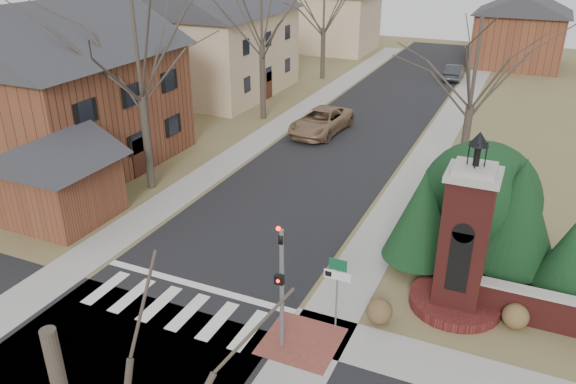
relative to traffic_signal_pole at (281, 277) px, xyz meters
The scene contains 27 objects.
ground 5.05m from the traffic_signal_pole, behind, with size 120.00×120.00×0.00m, color brown.
main_street 22.01m from the traffic_signal_pole, 101.35° to the left, with size 8.00×70.00×0.01m, color black.
cross_street 6.16m from the traffic_signal_pole, 140.28° to the right, with size 120.00×8.00×0.01m, color black.
crosswalk_zone 5.02m from the traffic_signal_pole, behind, with size 8.00×2.20×0.02m, color silver.
stop_bar 5.30m from the traffic_signal_pole, 158.11° to the left, with size 8.00×0.35×0.02m, color silver.
sidewalk_right_main 21.60m from the traffic_signal_pole, 87.59° to the left, with size 2.00×60.00×0.02m, color gray.
sidewalk_left 23.58m from the traffic_signal_pole, 113.91° to the left, with size 2.00×60.00×0.02m, color gray.
curb_apron 2.66m from the traffic_signal_pole, 40.52° to the left, with size 2.40×2.40×0.02m, color brown.
traffic_signal_pole is the anchor object (origin of this frame).
sign_post 2.02m from the traffic_signal_pole, 47.57° to the left, with size 0.90×0.07×2.75m.
brick_gate_monument 6.47m from the traffic_signal_pole, 43.24° to the left, with size 3.20×3.20×6.47m.
house_brick_left 19.81m from the traffic_signal_pole, 151.43° to the left, with size 9.80×11.80×9.42m.
house_stucco_left 31.92m from the traffic_signal_pole, 123.97° to the left, with size 9.80×12.80×9.28m.
garage_left 13.40m from the traffic_signal_pole, 163.01° to the left, with size 4.80×4.80×4.29m.
house_distant_left 50.18m from the traffic_signal_pole, 108.98° to the left, with size 10.80×8.80×8.53m.
house_distant_right 47.58m from the traffic_signal_pole, 85.55° to the left, with size 8.80×8.80×7.30m.
evergreen_near 7.06m from the traffic_signal_pole, 65.72° to the left, with size 2.80×2.80×4.10m.
evergreen_mid 9.83m from the traffic_signal_pole, 50.89° to the left, with size 3.40×3.40×4.70m.
evergreen_far 10.57m from the traffic_signal_pole, 38.95° to the left, with size 2.40×2.40×3.30m.
evergreen_mass 10.09m from the traffic_signal_pole, 62.23° to the left, with size 4.80×4.80×4.80m, color black.
bare_tree_0 14.99m from the traffic_signal_pole, 143.29° to the left, with size 8.05×8.05×11.15m.
bare_tree_1 24.83m from the traffic_signal_pole, 117.81° to the left, with size 8.40×8.40×11.64m.
bare_tree_3 16.28m from the traffic_signal_pole, 78.28° to the left, with size 7.00×7.00×9.70m.
pickup_truck 21.20m from the traffic_signal_pole, 107.69° to the left, with size 2.64×5.72×1.59m, color #8B684C.
distant_car 38.89m from the traffic_signal_pole, 91.33° to the left, with size 1.43×4.10×1.35m, color #2B2E31.
dry_shrub_left 4.09m from the traffic_signal_pole, 44.16° to the left, with size 0.88×0.88×0.88m, color brown.
dry_shrub_right 8.11m from the traffic_signal_pole, 31.01° to the left, with size 0.87×0.87×0.87m, color brown.
Camera 1 is at (10.29, -12.32, 12.00)m, focal length 35.00 mm.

